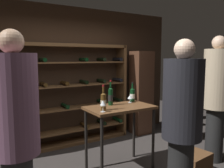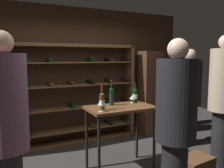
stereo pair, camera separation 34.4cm
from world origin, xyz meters
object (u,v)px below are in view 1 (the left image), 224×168
object	(u,v)px
wine_bottle_black_capsule	(103,101)
wine_glass_stemmed_left	(103,103)
tasting_table	(120,115)
wine_bottle_gold_foil	(132,95)
person_guest_plum_blouse	(216,93)
person_bystander_dark_jacket	(182,117)
wine_crate	(194,165)
display_cabinet	(141,93)
person_bystander_red_print	(181,92)
wine_glass_stemmed_center	(130,97)
wine_bottle_red_label	(111,96)
person_guest_khaki	(15,128)
wine_rack	(55,96)

from	to	relation	value
wine_bottle_black_capsule	wine_glass_stemmed_left	bearing A→B (deg)	-123.87
tasting_table	wine_bottle_gold_foil	size ratio (longest dim) A/B	3.10
wine_glass_stemmed_left	person_guest_plum_blouse	bearing A→B (deg)	-11.68
person_bystander_dark_jacket	person_guest_plum_blouse	world-z (taller)	person_guest_plum_blouse
wine_crate	display_cabinet	distance (m)	2.20
person_bystander_red_print	wine_glass_stemmed_center	world-z (taller)	person_bystander_red_print
wine_bottle_red_label	wine_glass_stemmed_center	world-z (taller)	wine_bottle_red_label
person_bystander_dark_jacket	wine_glass_stemmed_center	size ratio (longest dim) A/B	15.39
person_bystander_red_print	display_cabinet	world-z (taller)	person_bystander_red_print
display_cabinet	wine_bottle_red_label	distance (m)	1.82
wine_glass_stemmed_center	person_bystander_red_print	bearing A→B (deg)	7.91
person_bystander_red_print	person_guest_plum_blouse	world-z (taller)	person_guest_plum_blouse
wine_bottle_gold_foil	wine_bottle_black_capsule	bearing A→B (deg)	-157.41
person_guest_khaki	wine_bottle_red_label	distance (m)	1.73
tasting_table	wine_bottle_red_label	world-z (taller)	wine_bottle_red_label
person_guest_plum_blouse	wine_bottle_gold_foil	world-z (taller)	person_guest_plum_blouse
person_bystander_dark_jacket	display_cabinet	distance (m)	2.69
wine_glass_stemmed_left	person_guest_khaki	bearing A→B (deg)	-157.33
wine_rack	person_bystander_red_print	size ratio (longest dim) A/B	1.64
wine_rack	wine_crate	size ratio (longest dim) A/B	6.46
display_cabinet	wine_glass_stemmed_center	world-z (taller)	display_cabinet
person_guest_khaki	wine_bottle_red_label	world-z (taller)	person_guest_khaki
person_guest_plum_blouse	display_cabinet	bearing A→B (deg)	149.99
wine_rack	wine_bottle_gold_foil	size ratio (longest dim) A/B	9.48
person_bystander_red_print	wine_glass_stemmed_left	distance (m)	2.18
person_guest_khaki	wine_crate	bearing A→B (deg)	-167.82
person_bystander_red_print	wine_bottle_red_label	distance (m)	1.80
wine_bottle_black_capsule	wine_glass_stemmed_left	distance (m)	0.10
wine_bottle_black_capsule	tasting_table	bearing A→B (deg)	14.71
wine_rack	wine_bottle_red_label	distance (m)	1.34
person_bystander_dark_jacket	wine_crate	size ratio (longest dim) A/B	4.04
person_bystander_red_print	display_cabinet	xyz separation A→B (m)	(-0.32, 0.86, -0.11)
tasting_table	wine_crate	distance (m)	1.29
tasting_table	wine_crate	size ratio (longest dim) A/B	2.11
wine_bottle_black_capsule	wine_glass_stemmed_center	distance (m)	0.69
wine_crate	person_bystander_dark_jacket	bearing A→B (deg)	-152.29
person_bystander_red_print	wine_bottle_red_label	size ratio (longest dim) A/B	4.86
tasting_table	person_bystander_dark_jacket	world-z (taller)	person_bystander_dark_jacket
person_bystander_red_print	person_guest_khaki	xyz separation A→B (m)	(-3.31, -1.03, 0.06)
person_bystander_dark_jacket	wine_glass_stemmed_left	bearing A→B (deg)	-164.38
tasting_table	wine_glass_stemmed_left	distance (m)	0.50
wine_rack	wine_glass_stemmed_left	size ratio (longest dim) A/B	19.50
person_bystander_red_print	wine_bottle_gold_foil	bearing A→B (deg)	167.62
wine_glass_stemmed_center	wine_bottle_black_capsule	bearing A→B (deg)	-158.84
wine_bottle_gold_foil	person_bystander_dark_jacket	bearing A→B (deg)	-102.91
tasting_table	person_bystander_red_print	xyz separation A→B (m)	(1.72, 0.36, 0.18)
display_cabinet	wine_glass_stemmed_left	world-z (taller)	display_cabinet
person_bystander_red_print	wine_crate	size ratio (longest dim) A/B	3.95
tasting_table	person_bystander_red_print	distance (m)	1.76
person_guest_khaki	wine_bottle_black_capsule	xyz separation A→B (m)	(1.25, 0.58, 0.03)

